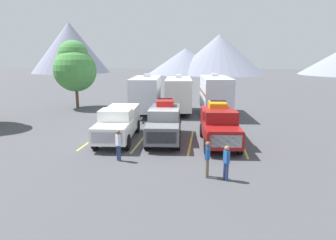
{
  "coord_description": "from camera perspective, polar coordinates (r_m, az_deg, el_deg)",
  "views": [
    {
      "loc": [
        2.62,
        -16.73,
        5.41
      ],
      "look_at": [
        0.0,
        1.96,
        1.2
      ],
      "focal_mm": 30.19,
      "sensor_mm": 36.0,
      "label": 1
    }
  ],
  "objects": [
    {
      "name": "ground_plane",
      "position": [
        17.78,
        -0.88,
        -5.14
      ],
      "size": [
        240.0,
        240.0,
        0.0
      ],
      "primitive_type": "plane",
      "color": "#47474C"
    },
    {
      "name": "pickup_truck_a",
      "position": [
        19.08,
        -9.98,
        -0.47
      ],
      "size": [
        2.66,
        6.02,
        2.16
      ],
      "color": "white",
      "rests_on": "ground"
    },
    {
      "name": "pickup_truck_b",
      "position": [
        18.72,
        -0.74,
        -0.35
      ],
      "size": [
        2.57,
        5.68,
        2.69
      ],
      "color": "#595B60",
      "rests_on": "ground"
    },
    {
      "name": "pickup_truck_c",
      "position": [
        18.12,
        10.28,
        -0.94
      ],
      "size": [
        2.56,
        5.42,
        2.67
      ],
      "color": "maroon",
      "rests_on": "ground"
    },
    {
      "name": "lot_stripe_a",
      "position": [
        19.98,
        -14.57,
        -3.54
      ],
      "size": [
        0.12,
        5.5,
        0.01
      ],
      "primitive_type": "cube",
      "color": "gold",
      "rests_on": "ground"
    },
    {
      "name": "lot_stripe_b",
      "position": [
        18.98,
        -5.35,
        -4.03
      ],
      "size": [
        0.12,
        5.5,
        0.01
      ],
      "primitive_type": "cube",
      "color": "gold",
      "rests_on": "ground"
    },
    {
      "name": "lot_stripe_c",
      "position": [
        18.52,
        4.62,
        -4.44
      ],
      "size": [
        0.12,
        5.5,
        0.01
      ],
      "primitive_type": "cube",
      "color": "gold",
      "rests_on": "ground"
    },
    {
      "name": "lot_stripe_d",
      "position": [
        18.64,
        14.78,
        -4.71
      ],
      "size": [
        0.12,
        5.5,
        0.01
      ],
      "primitive_type": "cube",
      "color": "gold",
      "rests_on": "ground"
    },
    {
      "name": "camper_trailer_a",
      "position": [
        27.38,
        -4.46,
        5.41
      ],
      "size": [
        3.15,
        7.56,
        3.82
      ],
      "color": "silver",
      "rests_on": "ground"
    },
    {
      "name": "camper_trailer_b",
      "position": [
        27.72,
        2.11,
        5.4
      ],
      "size": [
        3.04,
        7.45,
        3.7
      ],
      "color": "silver",
      "rests_on": "ground"
    },
    {
      "name": "camper_trailer_c",
      "position": [
        27.08,
        9.52,
        5.28
      ],
      "size": [
        3.08,
        7.81,
        3.9
      ],
      "color": "silver",
      "rests_on": "ground"
    },
    {
      "name": "person_a",
      "position": [
        13.06,
        7.98,
        -7.37
      ],
      "size": [
        0.24,
        0.37,
        1.71
      ],
      "color": "#726047",
      "rests_on": "ground"
    },
    {
      "name": "person_b",
      "position": [
        12.89,
        11.7,
        -8.02
      ],
      "size": [
        0.29,
        0.31,
        1.62
      ],
      "color": "navy",
      "rests_on": "ground"
    },
    {
      "name": "person_c",
      "position": [
        15.15,
        -10.0,
        -4.64
      ],
      "size": [
        0.32,
        0.31,
        1.7
      ],
      "color": "navy",
      "rests_on": "ground"
    },
    {
      "name": "tree_a",
      "position": [
        32.08,
        -18.31,
        10.21
      ],
      "size": [
        4.49,
        4.49,
        7.18
      ],
      "color": "brown",
      "rests_on": "ground"
    },
    {
      "name": "mountain_ridge",
      "position": [
        95.61,
        6.72,
        13.14
      ],
      "size": [
        123.42,
        33.06,
        17.4
      ],
      "color": "gray",
      "rests_on": "ground"
    }
  ]
}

